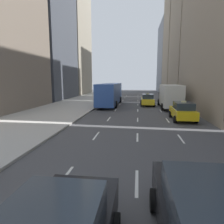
# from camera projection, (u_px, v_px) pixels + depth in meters

# --- Properties ---
(sidewalk_left) EXTENTS (8.00, 66.00, 0.15)m
(sidewalk_left) POSITION_uv_depth(u_px,v_px,m) (67.00, 107.00, 27.22)
(sidewalk_left) COLOR #ADAAA3
(sidewalk_left) RESTS_ON ground
(lane_markings) EXTENTS (5.72, 56.00, 0.01)m
(lane_markings) POSITION_uv_depth(u_px,v_px,m) (138.00, 114.00, 22.09)
(lane_markings) COLOR white
(lane_markings) RESTS_ON ground
(building_row_left) EXTENTS (6.00, 61.66, 35.80)m
(building_row_left) POSITION_uv_depth(u_px,v_px,m) (33.00, 11.00, 31.34)
(building_row_left) COLOR #4C515B
(building_row_left) RESTS_ON ground
(building_row_right) EXTENTS (6.00, 75.23, 35.79)m
(building_row_right) POSITION_uv_depth(u_px,v_px,m) (199.00, 13.00, 32.06)
(building_row_right) COLOR slate
(building_row_right) RESTS_ON ground
(taxi_lead) EXTENTS (2.02, 4.40, 1.87)m
(taxi_lead) POSITION_uv_depth(u_px,v_px,m) (147.00, 100.00, 29.61)
(taxi_lead) COLOR yellow
(taxi_lead) RESTS_ON ground
(taxi_second) EXTENTS (2.02, 4.40, 1.87)m
(taxi_second) POSITION_uv_depth(u_px,v_px,m) (183.00, 111.00, 18.76)
(taxi_second) COLOR yellow
(taxi_second) RESTS_ON ground
(sedan_black_near) EXTENTS (2.02, 4.79, 1.77)m
(sedan_black_near) POSITION_uv_depth(u_px,v_px,m) (206.00, 223.00, 4.03)
(sedan_black_near) COLOR black
(sedan_black_near) RESTS_ON ground
(city_bus) EXTENTS (2.80, 11.61, 3.25)m
(city_bus) POSITION_uv_depth(u_px,v_px,m) (110.00, 93.00, 30.10)
(city_bus) COLOR #2D519E
(city_bus) RESTS_ON ground
(box_truck) EXTENTS (2.58, 8.40, 3.15)m
(box_truck) POSITION_uv_depth(u_px,v_px,m) (170.00, 96.00, 26.74)
(box_truck) COLOR #262628
(box_truck) RESTS_ON ground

